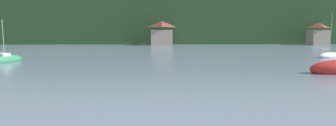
{
  "coord_description": "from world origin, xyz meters",
  "views": [
    {
      "loc": [
        -0.53,
        28.38,
        4.56
      ],
      "look_at": [
        0.0,
        46.98,
        2.41
      ],
      "focal_mm": 29.78,
      "sensor_mm": 36.0,
      "label": 1
    }
  ],
  "objects": [
    {
      "name": "sailboat_far_2",
      "position": [
        28.59,
        75.22,
        0.29
      ],
      "size": [
        5.37,
        3.63,
        7.96
      ],
      "rotation": [
        0.0,
        0.0,
        0.43
      ],
      "color": "white",
      "rests_on": "ground_plane"
    },
    {
      "name": "shore_building_westcentral",
      "position": [
        50.58,
        117.45,
        3.47
      ],
      "size": [
        5.61,
        4.97,
        7.14
      ],
      "color": "gray",
      "rests_on": "ground_plane"
    },
    {
      "name": "sailboat_far_0",
      "position": [
        -23.12,
        69.22,
        0.38
      ],
      "size": [
        3.42,
        6.22,
        6.62
      ],
      "rotation": [
        0.0,
        0.0,
        1.25
      ],
      "color": "#2D754C",
      "rests_on": "ground_plane"
    },
    {
      "name": "shore_building_west",
      "position": [
        0.0,
        117.87,
        3.73
      ],
      "size": [
        7.06,
        5.85,
        7.64
      ],
      "color": "gray",
      "rests_on": "ground_plane"
    },
    {
      "name": "wooded_hillside",
      "position": [
        10.62,
        166.17,
        6.64
      ],
      "size": [
        352.0,
        74.27,
        40.2
      ],
      "color": "#264223",
      "rests_on": "ground_plane"
    }
  ]
}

